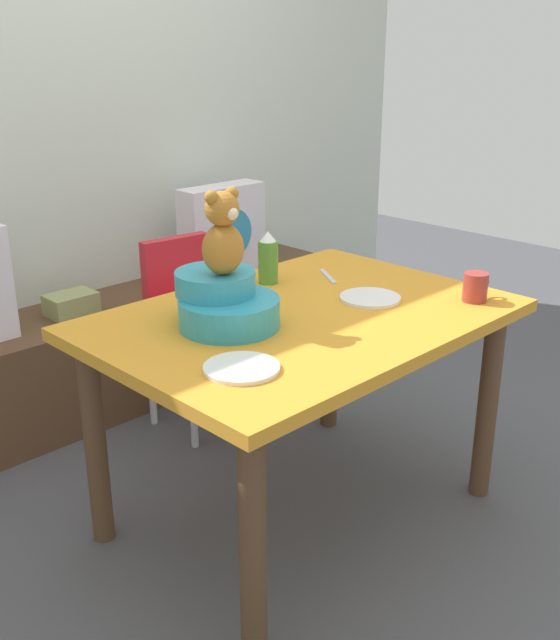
# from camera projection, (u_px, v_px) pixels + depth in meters

# --- Properties ---
(ground_plane) EXTENTS (8.00, 8.00, 0.00)m
(ground_plane) POSITION_uv_depth(u_px,v_px,m) (300.00, 513.00, 2.58)
(ground_plane) COLOR #4C4C51
(back_wall) EXTENTS (4.40, 0.10, 2.60)m
(back_wall) POSITION_uv_depth(u_px,v_px,m) (49.00, 102.00, 3.10)
(back_wall) COLOR silver
(back_wall) RESTS_ON ground_plane
(window_bench) EXTENTS (2.60, 0.44, 0.46)m
(window_bench) POSITION_uv_depth(u_px,v_px,m) (105.00, 355.00, 3.30)
(window_bench) COLOR brown
(window_bench) RESTS_ON ground_plane
(pillow_floral_right) EXTENTS (0.44, 0.15, 0.44)m
(pillow_floral_right) POSITION_uv_depth(u_px,v_px,m) (222.00, 231.00, 3.58)
(pillow_floral_right) COLOR silver
(pillow_floral_right) RESTS_ON window_bench
(book_stack) EXTENTS (0.20, 0.14, 0.09)m
(book_stack) POSITION_uv_depth(u_px,v_px,m) (71.00, 304.00, 3.11)
(book_stack) COLOR #959D5D
(book_stack) RESTS_ON window_bench
(dining_table) EXTENTS (1.29, 0.91, 0.74)m
(dining_table) POSITION_uv_depth(u_px,v_px,m) (302.00, 344.00, 2.35)
(dining_table) COLOR orange
(dining_table) RESTS_ON ground_plane
(highchair) EXTENTS (0.35, 0.47, 0.79)m
(highchair) POSITION_uv_depth(u_px,v_px,m) (194.00, 308.00, 3.02)
(highchair) COLOR red
(highchair) RESTS_ON ground_plane
(infant_seat_teal) EXTENTS (0.30, 0.33, 0.16)m
(infant_seat_teal) POSITION_uv_depth(u_px,v_px,m) (225.00, 303.00, 2.19)
(infant_seat_teal) COLOR teal
(infant_seat_teal) RESTS_ON dining_table
(teddy_bear) EXTENTS (0.13, 0.12, 0.25)m
(teddy_bear) POSITION_uv_depth(u_px,v_px,m) (223.00, 235.00, 2.12)
(teddy_bear) COLOR #A96B26
(teddy_bear) RESTS_ON infant_seat_teal
(ketchup_bottle) EXTENTS (0.07, 0.07, 0.18)m
(ketchup_bottle) POSITION_uv_depth(u_px,v_px,m) (268.00, 259.00, 2.58)
(ketchup_bottle) COLOR #4C8C33
(ketchup_bottle) RESTS_ON dining_table
(coffee_mug) EXTENTS (0.12, 0.08, 0.09)m
(coffee_mug) POSITION_uv_depth(u_px,v_px,m) (476.00, 287.00, 2.41)
(coffee_mug) COLOR #9E332D
(coffee_mug) RESTS_ON dining_table
(dinner_plate_near) EXTENTS (0.20, 0.20, 0.01)m
(dinner_plate_near) POSITION_uv_depth(u_px,v_px,m) (370.00, 298.00, 2.43)
(dinner_plate_near) COLOR white
(dinner_plate_near) RESTS_ON dining_table
(dinner_plate_far) EXTENTS (0.20, 0.20, 0.01)m
(dinner_plate_far) POSITION_uv_depth(u_px,v_px,m) (242.00, 368.00, 1.91)
(dinner_plate_far) COLOR white
(dinner_plate_far) RESTS_ON dining_table
(table_fork) EXTENTS (0.10, 0.15, 0.01)m
(table_fork) POSITION_uv_depth(u_px,v_px,m) (328.00, 276.00, 2.67)
(table_fork) COLOR silver
(table_fork) RESTS_ON dining_table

